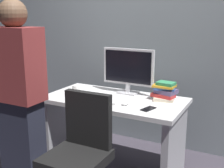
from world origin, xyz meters
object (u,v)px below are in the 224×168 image
person_at_desk (20,101)px  monitor (128,69)px  keyboard (99,99)px  office_chair (80,160)px  book_stack (165,91)px  cell_phone (148,109)px  desk (114,121)px  mouse (125,103)px  cup_near_keyboard (76,90)px

person_at_desk → monitor: person_at_desk is taller
keyboard → office_chair: bearing=-72.2°
book_stack → cell_phone: (-0.04, -0.33, -0.08)m
desk → office_chair: (0.05, -0.69, -0.08)m
monitor → mouse: size_ratio=5.40×
mouse → cell_phone: 0.23m
desk → book_stack: (0.44, 0.16, 0.32)m
mouse → office_chair: bearing=-103.5°
person_at_desk → mouse: (0.67, 0.59, -0.08)m
person_at_desk → desk: bearing=56.3°
office_chair → cup_near_keyboard: (-0.45, 0.62, 0.36)m
book_stack → cell_phone: book_stack is taller
mouse → monitor: bearing=111.4°
desk → cell_phone: 0.50m
keyboard → monitor: bearing=70.5°
office_chair → cup_near_keyboard: 0.84m
person_at_desk → mouse: bearing=41.4°
office_chair → monitor: size_ratio=1.74×
person_at_desk → cup_near_keyboard: 0.67m
cup_near_keyboard → keyboard: bearing=-12.4°
desk → book_stack: bearing=20.4°
mouse → keyboard: bearing=179.3°
monitor → cup_near_keyboard: bearing=-147.4°
keyboard → mouse: 0.28m
cell_phone → book_stack: bearing=98.9°
desk → office_chair: office_chair is taller
keyboard → book_stack: 0.62m
keyboard → book_stack: size_ratio=1.81×
keyboard → cup_near_keyboard: bearing=170.3°
office_chair → monitor: 1.06m
person_at_desk → monitor: size_ratio=3.03×
keyboard → mouse: size_ratio=4.30×
monitor → keyboard: monitor is taller
desk → cell_phone: bearing=-22.1°
person_at_desk → book_stack: (0.93, 0.90, -0.02)m
office_chair → person_at_desk: 0.68m
person_at_desk → cell_phone: (0.89, 0.57, -0.10)m
desk → cell_phone: cell_phone is taller
desk → cup_near_keyboard: size_ratio=13.77×
desk → cup_near_keyboard: bearing=-169.7°
monitor → book_stack: (0.40, -0.05, -0.17)m
desk → person_at_desk: 0.94m
keyboard → cell_phone: bearing=-0.5°
cell_phone → person_at_desk: bearing=-132.5°
office_chair → cell_phone: office_chair is taller
desk → monitor: (0.05, 0.21, 0.49)m
mouse → cup_near_keyboard: (-0.58, 0.07, 0.03)m
desk → book_stack: 0.57m
cup_near_keyboard → person_at_desk: bearing=-98.0°
monitor → desk: bearing=-102.1°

